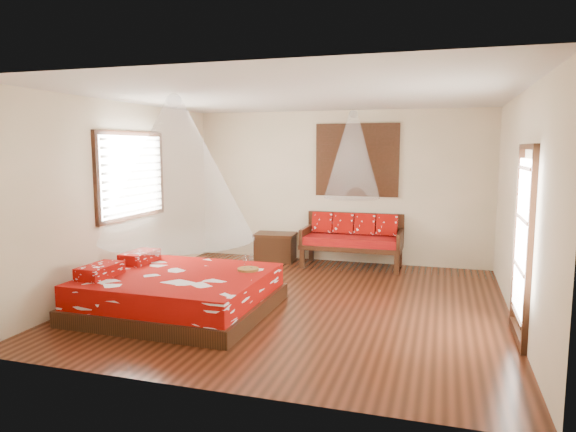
% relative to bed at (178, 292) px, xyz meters
% --- Properties ---
extents(room, '(5.54, 5.54, 2.84)m').
position_rel_bed_xyz_m(room, '(1.40, 0.83, 1.15)').
color(room, '#32160B').
rests_on(room, ground).
extents(bed, '(2.32, 2.10, 0.65)m').
position_rel_bed_xyz_m(bed, '(0.00, 0.00, 0.00)').
color(bed, black).
rests_on(bed, floor).
extents(daybed, '(1.77, 0.78, 0.94)m').
position_rel_bed_xyz_m(daybed, '(1.74, 3.22, 0.27)').
color(daybed, black).
rests_on(daybed, floor).
extents(storage_chest, '(0.80, 0.61, 0.52)m').
position_rel_bed_xyz_m(storage_chest, '(0.25, 3.28, 0.01)').
color(storage_chest, black).
rests_on(storage_chest, floor).
extents(shutter_panel, '(1.52, 0.06, 1.32)m').
position_rel_bed_xyz_m(shutter_panel, '(1.74, 3.55, 1.65)').
color(shutter_panel, black).
rests_on(shutter_panel, wall_back).
extents(window_left, '(0.10, 1.74, 1.34)m').
position_rel_bed_xyz_m(window_left, '(-1.31, 1.03, 1.45)').
color(window_left, black).
rests_on(window_left, wall_left).
extents(glazed_door, '(0.08, 1.02, 2.16)m').
position_rel_bed_xyz_m(glazed_door, '(4.12, 0.23, 0.82)').
color(glazed_door, black).
rests_on(glazed_door, floor).
extents(wine_tray, '(0.29, 0.29, 0.23)m').
position_rel_bed_xyz_m(wine_tray, '(0.82, 0.43, 0.31)').
color(wine_tray, brown).
rests_on(wine_tray, bed).
extents(mosquito_net_main, '(1.97, 1.97, 1.80)m').
position_rel_bed_xyz_m(mosquito_net_main, '(0.02, -0.00, 1.60)').
color(mosquito_net_main, white).
rests_on(mosquito_net_main, ceiling).
extents(mosquito_net_daybed, '(0.97, 0.97, 1.50)m').
position_rel_bed_xyz_m(mosquito_net_daybed, '(1.74, 3.08, 1.75)').
color(mosquito_net_daybed, white).
rests_on(mosquito_net_daybed, ceiling).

